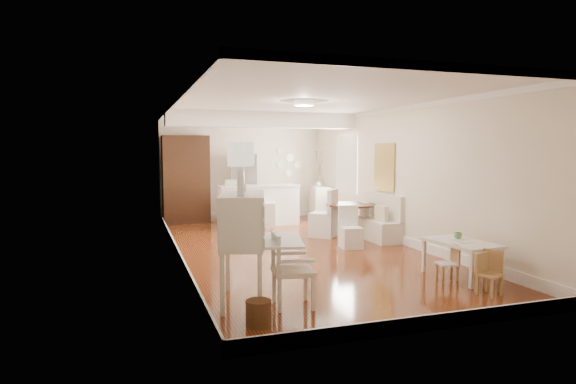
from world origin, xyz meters
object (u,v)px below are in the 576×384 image
bar_stool_right (267,208)px  dining_table (351,221)px  sideboard (320,203)px  breakfast_counter (259,205)px  kids_chair_b (447,263)px  kids_chair_a (488,271)px  fridge (256,187)px  pantry_cabinet (186,179)px  bar_stool_left (234,204)px  kids_table (461,259)px  slip_chair_near (351,227)px  secretary_bureau (242,248)px  kids_chair_c (490,274)px  gustavian_armchair (293,270)px  wicker_basket (259,313)px  slip_chair_far (323,213)px

bar_stool_right → dining_table: bearing=-40.2°
sideboard → breakfast_counter: bearing=-156.2°
kids_chair_b → dining_table: (0.26, 3.75, 0.09)m
kids_chair_a → sideboard: sideboard is taller
kids_chair_b → fridge: bearing=-159.3°
breakfast_counter → bar_stool_right: size_ratio=2.09×
pantry_cabinet → bar_stool_left: bearing=-52.8°
breakfast_counter → sideboard: size_ratio=2.13×
kids_table → slip_chair_near: size_ratio=1.34×
fridge → breakfast_counter: bearing=-100.8°
fridge → bar_stool_right: bearing=-93.2°
kids_table → sideboard: bearing=87.3°
secretary_bureau → kids_chair_c: (3.16, -0.73, -0.41)m
gustavian_armchair → kids_chair_c: size_ratio=1.62×
kids_chair_a → dining_table: dining_table is taller
secretary_bureau → bar_stool_left: bearing=94.2°
pantry_cabinet → fridge: pantry_cabinet is taller
kids_chair_b → sideboard: 6.57m
kids_table → breakfast_counter: size_ratio=0.54×
kids_chair_c → breakfast_counter: size_ratio=0.27×
dining_table → breakfast_counter: 2.74m
gustavian_armchair → sideboard: (3.12, 6.84, 0.00)m
secretary_bureau → sideboard: bearing=75.5°
pantry_cabinet → fridge: size_ratio=1.28×
kids_chair_b → slip_chair_near: size_ratio=0.68×
wicker_basket → kids_chair_c: 3.18m
kids_chair_c → bar_stool_left: bearing=90.1°
kids_chair_c → slip_chair_near: size_ratio=0.68×
gustavian_armchair → fridge: fridge is taller
fridge → sideboard: 1.82m
fridge → slip_chair_near: bearing=-80.1°
slip_chair_near → bar_stool_left: bearing=124.5°
secretary_bureau → gustavian_armchair: 0.69m
slip_chair_far → sideboard: slip_chair_far is taller
breakfast_counter → slip_chair_near: bearing=-73.9°
kids_table → pantry_cabinet: bearing=115.2°
kids_chair_c → dining_table: size_ratio=0.51×
wicker_basket → dining_table: dining_table is taller
gustavian_armchair → kids_chair_c: 2.64m
kids_chair_a → dining_table: size_ratio=0.53×
kids_table → slip_chair_far: 3.91m
pantry_cabinet → dining_table: bearing=-46.8°
slip_chair_far → bar_stool_left: (-1.63, 1.80, 0.06)m
secretary_bureau → slip_chair_near: secretary_bureau is taller
fridge → kids_table: bearing=-78.8°
secretary_bureau → dining_table: bearing=63.5°
slip_chair_far → kids_chair_c: bearing=46.9°
dining_table → breakfast_counter: breakfast_counter is taller
bar_stool_right → fridge: 1.49m
gustavian_armchair → breakfast_counter: 6.48m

